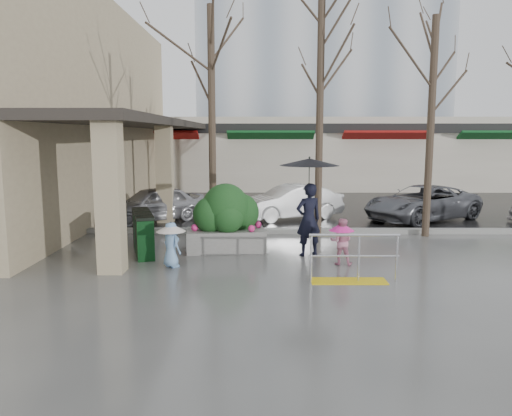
{
  "coord_description": "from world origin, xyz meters",
  "views": [
    {
      "loc": [
        -0.6,
        -11.42,
        3.08
      ],
      "look_at": [
        -0.67,
        0.63,
        1.3
      ],
      "focal_mm": 35.0,
      "sensor_mm": 36.0,
      "label": 1
    }
  ],
  "objects_px": {
    "woman": "(309,196)",
    "child_blue": "(171,239)",
    "handrail": "(352,264)",
    "tree_midwest": "(321,60)",
    "car_c": "(422,203)",
    "car_b": "(291,202)",
    "child_pink": "(341,239)",
    "car_a": "(153,204)",
    "news_boxes": "(143,233)",
    "tree_west": "(211,65)",
    "tree_mideast": "(433,73)",
    "planter": "(226,219)"
  },
  "relations": [
    {
      "from": "planter",
      "to": "car_c",
      "type": "relative_size",
      "value": 0.48
    },
    {
      "from": "handrail",
      "to": "car_a",
      "type": "height_order",
      "value": "car_a"
    },
    {
      "from": "car_a",
      "to": "car_c",
      "type": "distance_m",
      "value": 9.69
    },
    {
      "from": "tree_mideast",
      "to": "tree_midwest",
      "type": "bearing_deg",
      "value": 180.0
    },
    {
      "from": "car_a",
      "to": "tree_west",
      "type": "bearing_deg",
      "value": 8.41
    },
    {
      "from": "handrail",
      "to": "tree_west",
      "type": "bearing_deg",
      "value": 124.99
    },
    {
      "from": "news_boxes",
      "to": "car_a",
      "type": "distance_m",
      "value": 4.88
    },
    {
      "from": "child_blue",
      "to": "news_boxes",
      "type": "distance_m",
      "value": 1.69
    },
    {
      "from": "tree_midwest",
      "to": "car_c",
      "type": "distance_m",
      "value": 6.8
    },
    {
      "from": "handrail",
      "to": "planter",
      "type": "bearing_deg",
      "value": 134.91
    },
    {
      "from": "tree_midwest",
      "to": "child_blue",
      "type": "xyz_separation_m",
      "value": [
        -3.85,
        -3.66,
        -4.57
      ]
    },
    {
      "from": "tree_west",
      "to": "car_c",
      "type": "height_order",
      "value": "tree_west"
    },
    {
      "from": "car_a",
      "to": "car_c",
      "type": "bearing_deg",
      "value": 57.15
    },
    {
      "from": "car_b",
      "to": "child_blue",
      "type": "bearing_deg",
      "value": -50.09
    },
    {
      "from": "handrail",
      "to": "child_blue",
      "type": "relative_size",
      "value": 1.77
    },
    {
      "from": "tree_west",
      "to": "car_c",
      "type": "relative_size",
      "value": 1.5
    },
    {
      "from": "woman",
      "to": "child_blue",
      "type": "distance_m",
      "value": 3.61
    },
    {
      "from": "woman",
      "to": "car_c",
      "type": "relative_size",
      "value": 0.56
    },
    {
      "from": "tree_midwest",
      "to": "woman",
      "type": "xyz_separation_m",
      "value": [
        -0.54,
        -2.51,
        -3.68
      ]
    },
    {
      "from": "handrail",
      "to": "planter",
      "type": "distance_m",
      "value": 4.04
    },
    {
      "from": "handrail",
      "to": "car_c",
      "type": "height_order",
      "value": "car_c"
    },
    {
      "from": "tree_midwest",
      "to": "car_c",
      "type": "bearing_deg",
      "value": 35.01
    },
    {
      "from": "planter",
      "to": "car_a",
      "type": "distance_m",
      "value": 5.36
    },
    {
      "from": "handrail",
      "to": "news_boxes",
      "type": "bearing_deg",
      "value": 153.23
    },
    {
      "from": "tree_mideast",
      "to": "car_c",
      "type": "distance_m",
      "value": 5.18
    },
    {
      "from": "child_pink",
      "to": "car_c",
      "type": "bearing_deg",
      "value": -111.58
    },
    {
      "from": "tree_west",
      "to": "tree_midwest",
      "type": "distance_m",
      "value": 3.2
    },
    {
      "from": "woman",
      "to": "child_blue",
      "type": "height_order",
      "value": "woman"
    },
    {
      "from": "tree_west",
      "to": "tree_mideast",
      "type": "height_order",
      "value": "tree_west"
    },
    {
      "from": "handrail",
      "to": "woman",
      "type": "bearing_deg",
      "value": 106.97
    },
    {
      "from": "child_blue",
      "to": "handrail",
      "type": "bearing_deg",
      "value": -153.07
    },
    {
      "from": "tree_midwest",
      "to": "car_a",
      "type": "relative_size",
      "value": 1.89
    },
    {
      "from": "woman",
      "to": "car_b",
      "type": "relative_size",
      "value": 0.66
    },
    {
      "from": "tree_mideast",
      "to": "woman",
      "type": "distance_m",
      "value": 5.66
    },
    {
      "from": "child_pink",
      "to": "car_a",
      "type": "xyz_separation_m",
      "value": [
        -5.75,
        5.93,
        -0.0
      ]
    },
    {
      "from": "planter",
      "to": "tree_midwest",
      "type": "bearing_deg",
      "value": 36.26
    },
    {
      "from": "car_c",
      "to": "woman",
      "type": "bearing_deg",
      "value": -72.0
    },
    {
      "from": "woman",
      "to": "child_pink",
      "type": "height_order",
      "value": "woman"
    },
    {
      "from": "woman",
      "to": "car_a",
      "type": "distance_m",
      "value": 7.19
    },
    {
      "from": "tree_mideast",
      "to": "child_blue",
      "type": "bearing_deg",
      "value": -152.9
    },
    {
      "from": "child_blue",
      "to": "planter",
      "type": "bearing_deg",
      "value": -81.86
    },
    {
      "from": "child_pink",
      "to": "car_a",
      "type": "relative_size",
      "value": 0.3
    },
    {
      "from": "news_boxes",
      "to": "tree_west",
      "type": "bearing_deg",
      "value": 37.24
    },
    {
      "from": "car_a",
      "to": "car_b",
      "type": "xyz_separation_m",
      "value": [
        4.94,
        0.52,
        0.0
      ]
    },
    {
      "from": "child_blue",
      "to": "car_c",
      "type": "bearing_deg",
      "value": -97.77
    },
    {
      "from": "tree_midwest",
      "to": "car_a",
      "type": "bearing_deg",
      "value": 155.61
    },
    {
      "from": "news_boxes",
      "to": "planter",
      "type": "bearing_deg",
      "value": -8.72
    },
    {
      "from": "news_boxes",
      "to": "woman",
      "type": "bearing_deg",
      "value": -20.33
    },
    {
      "from": "tree_west",
      "to": "tree_midwest",
      "type": "xyz_separation_m",
      "value": [
        3.2,
        0.0,
        0.15
      ]
    },
    {
      "from": "planter",
      "to": "car_b",
      "type": "bearing_deg",
      "value": 68.0
    }
  ]
}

